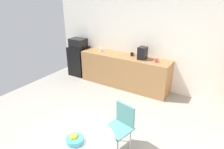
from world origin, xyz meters
name	(u,v)px	position (x,y,z in m)	size (l,w,h in m)	color
wall_back	(150,41)	(0.00, 3.00, 1.30)	(6.00, 0.10, 2.60)	white
counter_block	(124,71)	(-0.57, 2.65, 0.45)	(2.57, 0.60, 0.90)	#9E7042
mini_fridge	(79,61)	(-2.20, 2.65, 0.46)	(0.54, 0.54, 0.92)	black
microwave	(78,43)	(-2.20, 2.65, 1.05)	(0.48, 0.38, 0.26)	black
round_table	(70,149)	(0.33, -0.52, 0.63)	(1.19, 1.19, 0.76)	silver
chair_teal	(122,122)	(0.56, 0.47, 0.52)	(0.50, 0.50, 0.83)	silver
fruit_bowl	(75,139)	(0.40, -0.49, 0.80)	(0.23, 0.23, 0.11)	teal
mug_white	(101,50)	(-1.36, 2.67, 0.95)	(0.13, 0.08, 0.09)	white
mug_green	(156,60)	(0.34, 2.61, 0.95)	(0.13, 0.08, 0.09)	#D84C4C
mug_red	(132,54)	(-0.39, 2.75, 0.95)	(0.13, 0.08, 0.09)	black
coffee_maker	(142,53)	(-0.05, 2.65, 1.06)	(0.20, 0.24, 0.32)	black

